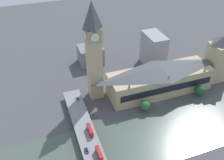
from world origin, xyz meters
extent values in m
plane|color=#4C4C4F|center=(0.00, 0.00, 0.00)|extent=(600.00, 600.00, 0.00)
cube|color=#47564C|center=(-30.77, 0.00, 0.15)|extent=(49.54, 360.00, 0.30)
cube|color=tan|center=(16.53, -8.00, 10.33)|extent=(27.05, 92.08, 20.67)
cube|color=black|center=(2.85, -8.00, 11.37)|extent=(0.40, 84.72, 6.20)
pyramid|color=#474C51|center=(16.53, -8.00, 23.56)|extent=(26.51, 90.24, 5.79)
cone|color=#9E8966|center=(4.00, -42.99, 23.17)|extent=(2.20, 2.20, 5.00)
cone|color=#9E8966|center=(4.00, -8.00, 23.17)|extent=(2.20, 2.20, 5.00)
cone|color=#9E8966|center=(4.00, 26.99, 23.17)|extent=(2.20, 2.20, 5.00)
cube|color=tan|center=(28.96, 47.51, 31.77)|extent=(10.94, 10.94, 63.55)
cube|color=tan|center=(28.96, 47.51, 58.62)|extent=(11.60, 11.60, 9.85)
cylinder|color=black|center=(23.31, 47.51, 58.62)|extent=(0.50, 7.40, 7.40)
cylinder|color=silver|center=(23.20, 47.51, 58.62)|extent=(0.62, 6.85, 6.85)
cylinder|color=black|center=(34.60, 47.51, 58.62)|extent=(0.50, 7.40, 7.40)
cylinder|color=silver|center=(34.72, 47.51, 58.62)|extent=(0.62, 6.85, 6.85)
cylinder|color=black|center=(28.96, 41.87, 58.62)|extent=(7.40, 0.50, 7.40)
cylinder|color=silver|center=(28.96, 41.75, 58.62)|extent=(6.85, 0.62, 6.85)
cylinder|color=black|center=(28.96, 53.16, 58.62)|extent=(7.40, 0.50, 7.40)
cylinder|color=silver|center=(28.96, 53.27, 58.62)|extent=(6.85, 0.62, 6.85)
pyramid|color=#424247|center=(28.96, 47.51, 73.83)|extent=(11.16, 11.16, 20.57)
cube|color=tan|center=(16.53, -66.78, 18.24)|extent=(17.49, 17.49, 36.47)
pyramid|color=#474C51|center=(16.53, -66.78, 40.41)|extent=(17.49, 17.49, 7.87)
cube|color=slate|center=(-30.77, 67.94, 2.40)|extent=(3.00, 11.83, 4.81)
cube|color=slate|center=(15.11, 67.94, 2.40)|extent=(3.00, 11.83, 4.81)
cube|color=gray|center=(-30.77, 67.94, 5.41)|extent=(131.08, 13.91, 1.20)
cube|color=red|center=(-17.04, 65.13, 7.34)|extent=(10.66, 2.48, 1.85)
cube|color=black|center=(-17.04, 65.13, 7.71)|extent=(9.59, 2.54, 0.81)
cube|color=red|center=(-17.04, 65.13, 9.35)|extent=(10.44, 2.48, 2.17)
cube|color=black|center=(-17.04, 65.13, 9.46)|extent=(9.59, 2.54, 1.04)
cube|color=maroon|center=(-17.04, 65.13, 10.52)|extent=(10.34, 2.36, 0.16)
cylinder|color=black|center=(-12.53, 64.00, 6.52)|extent=(1.02, 0.28, 1.02)
cylinder|color=black|center=(-12.53, 66.26, 6.52)|extent=(1.02, 0.28, 1.02)
cylinder|color=black|center=(-21.45, 64.00, 6.52)|extent=(1.02, 0.28, 1.02)
cylinder|color=black|center=(-21.45, 66.26, 6.52)|extent=(1.02, 0.28, 1.02)
cube|color=red|center=(-38.61, 65.05, 7.47)|extent=(10.68, 2.43, 2.01)
cube|color=black|center=(-38.61, 65.05, 7.88)|extent=(9.61, 2.49, 0.88)
cube|color=red|center=(-38.61, 65.05, 9.66)|extent=(10.47, 2.43, 2.36)
cube|color=black|center=(-38.61, 65.05, 9.78)|extent=(9.61, 2.49, 1.13)
cube|color=maroon|center=(-38.61, 65.05, 10.92)|extent=(10.36, 2.31, 0.16)
cylinder|color=black|center=(-34.20, 63.94, 6.59)|extent=(1.16, 0.28, 1.16)
cylinder|color=black|center=(-34.20, 66.15, 6.59)|extent=(1.16, 0.28, 1.16)
cube|color=slate|center=(21.49, 65.19, 6.59)|extent=(4.43, 1.77, 0.69)
cube|color=black|center=(21.36, 65.19, 7.19)|extent=(2.30, 1.59, 0.51)
cylinder|color=black|center=(23.25, 64.39, 6.34)|extent=(0.66, 0.22, 0.66)
cylinder|color=black|center=(23.25, 65.98, 6.34)|extent=(0.66, 0.22, 0.66)
cylinder|color=black|center=(19.74, 64.39, 6.34)|extent=(0.66, 0.22, 0.66)
cylinder|color=black|center=(19.74, 65.98, 6.34)|extent=(0.66, 0.22, 0.66)
cube|color=navy|center=(-31.84, 71.58, 6.61)|extent=(4.74, 1.89, 0.71)
cube|color=black|center=(-31.99, 71.58, 7.26)|extent=(2.47, 1.71, 0.59)
cylinder|color=black|center=(-29.96, 70.73, 6.35)|extent=(0.69, 0.22, 0.69)
cylinder|color=black|center=(-29.96, 72.44, 6.35)|extent=(0.69, 0.22, 0.69)
cylinder|color=black|center=(-33.73, 70.73, 6.35)|extent=(0.69, 0.22, 0.69)
cylinder|color=black|center=(-33.73, 72.44, 6.35)|extent=(0.69, 0.22, 0.69)
cube|color=slate|center=(83.81, 36.64, 9.21)|extent=(21.45, 24.18, 18.43)
cube|color=#939399|center=(57.91, -22.26, 17.17)|extent=(28.45, 16.68, 34.35)
cylinder|color=brown|center=(-3.93, 15.62, 1.35)|extent=(0.70, 0.70, 2.69)
sphere|color=#2D6633|center=(-3.93, 15.62, 6.23)|extent=(8.34, 8.34, 8.34)
cylinder|color=brown|center=(-2.94, -36.70, 1.59)|extent=(0.70, 0.70, 3.19)
sphere|color=#1E4C23|center=(-2.94, -36.70, 6.96)|extent=(8.89, 8.89, 8.89)
camera|label=1|loc=(-137.20, 91.21, 139.24)|focal=40.00mm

